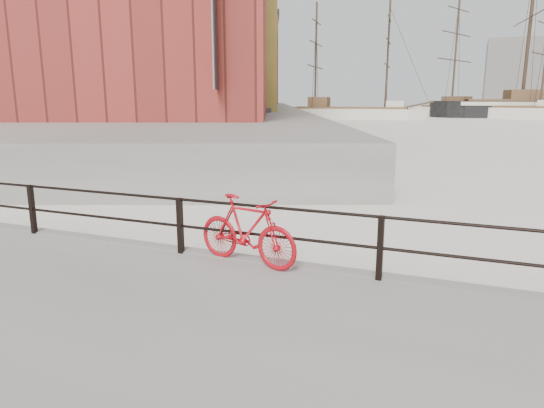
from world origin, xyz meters
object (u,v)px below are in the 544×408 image
Objects in this scene: bicycle at (247,230)px; schooner_mid at (492,118)px; schooner_left at (349,119)px; workboat_far at (206,125)px; workboat_near at (197,132)px.

bicycle is 82.41m from schooner_mid.
bicycle is 0.08× the size of schooner_left.
bicycle is 0.17× the size of workboat_far.
workboat_far is (-26.01, 44.55, -0.93)m from bicycle.
schooner_left is (-21.03, -12.95, 0.00)m from schooner_mid.
schooner_left reaches higher than bicycle.
workboat_far is at bearing 103.60° from workboat_near.
schooner_mid reaches higher than schooner_left.
workboat_far is (-5.70, 11.79, 0.00)m from workboat_near.
schooner_mid is (6.68, 82.13, -0.93)m from bicycle.
schooner_left is 27.26m from workboat_far.
schooner_left is 2.10× the size of workboat_far.
workboat_far is (-32.70, -37.59, 0.00)m from schooner_mid.
schooner_mid reaches higher than workboat_near.
workboat_near is at bearing -96.08° from schooner_mid.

